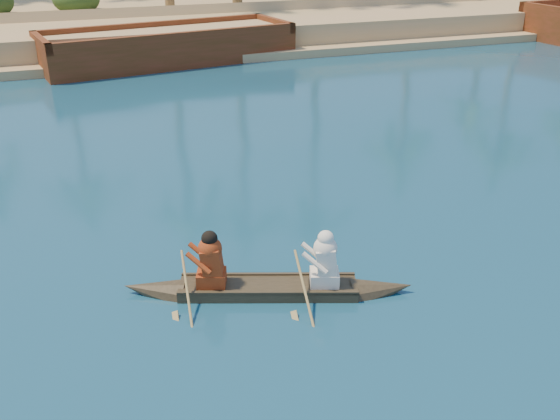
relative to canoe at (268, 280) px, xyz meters
name	(u,v)px	position (x,y,z in m)	size (l,w,h in m)	color
shrub_cluster	(246,6)	(8.00, 27.20, 0.94)	(100.00, 6.00, 2.40)	#1E3A15
canoe	(268,280)	(0.00, 0.00, 0.00)	(4.79, 2.24, 1.34)	#3D3221
barge_mid	(168,48)	(1.96, 19.04, 0.37)	(11.14, 5.20, 1.79)	maroon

